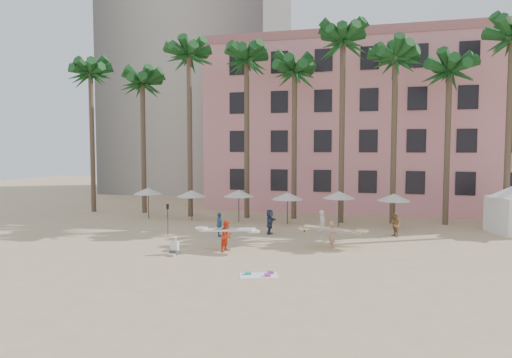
{
  "coord_description": "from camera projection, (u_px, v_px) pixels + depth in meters",
  "views": [
    {
      "loc": [
        5.53,
        -22.45,
        6.06
      ],
      "look_at": [
        -1.85,
        6.0,
        4.0
      ],
      "focal_mm": 32.0,
      "sensor_mm": 36.0,
      "label": 1
    }
  ],
  "objects": [
    {
      "name": "ground",
      "position": [
        262.0,
        265.0,
        23.49
      ],
      "size": [
        120.0,
        120.0,
        0.0
      ],
      "primitive_type": "plane",
      "color": "#D1B789",
      "rests_on": "ground"
    },
    {
      "name": "pink_hotel",
      "position": [
        390.0,
        128.0,
        46.28
      ],
      "size": [
        35.0,
        14.0,
        16.0
      ],
      "primitive_type": "cube",
      "color": "pink",
      "rests_on": "ground"
    },
    {
      "name": "grey_tower",
      "position": [
        201.0,
        10.0,
        62.95
      ],
      "size": [
        22.0,
        18.0,
        50.0
      ],
      "primitive_type": "cube",
      "color": "#A89E8E",
      "rests_on": "ground"
    },
    {
      "name": "palm_row",
      "position": [
        312.0,
        62.0,
        36.94
      ],
      "size": [
        44.4,
        5.4,
        16.3
      ],
      "color": "brown",
      "rests_on": "ground"
    },
    {
      "name": "umbrella_row",
      "position": [
        263.0,
        194.0,
        36.15
      ],
      "size": [
        22.5,
        2.7,
        2.73
      ],
      "color": "#332B23",
      "rests_on": "ground"
    },
    {
      "name": "beach_towel",
      "position": [
        260.0,
        275.0,
        21.55
      ],
      "size": [
        2.03,
        1.54,
        0.14
      ],
      "color": "white",
      "rests_on": "ground"
    },
    {
      "name": "carrier_yellow",
      "position": [
        333.0,
        233.0,
        27.29
      ],
      "size": [
        3.43,
        0.84,
        1.64
      ],
      "color": "tan",
      "rests_on": "ground"
    },
    {
      "name": "carrier_white",
      "position": [
        227.0,
        235.0,
        26.51
      ],
      "size": [
        3.28,
        1.04,
        1.81
      ],
      "color": "#FB421A",
      "rests_on": "ground"
    },
    {
      "name": "beachgoers",
      "position": [
        297.0,
        223.0,
        31.22
      ],
      "size": [
        12.35,
        4.05,
        1.78
      ],
      "color": "olive",
      "rests_on": "ground"
    },
    {
      "name": "paddle",
      "position": [
        168.0,
        216.0,
        30.78
      ],
      "size": [
        0.18,
        0.04,
        2.23
      ],
      "color": "black",
      "rests_on": "ground"
    },
    {
      "name": "seated_man",
      "position": [
        174.0,
        249.0,
        25.71
      ],
      "size": [
        0.44,
        0.77,
        1.0
      ],
      "color": "#3F3F4C",
      "rests_on": "ground"
    }
  ]
}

